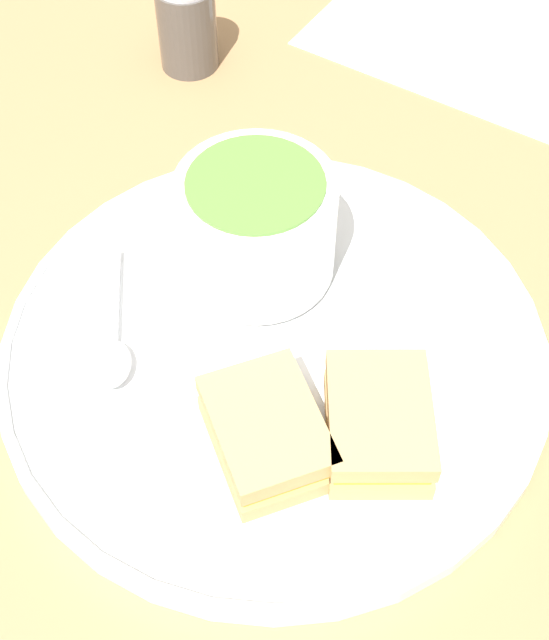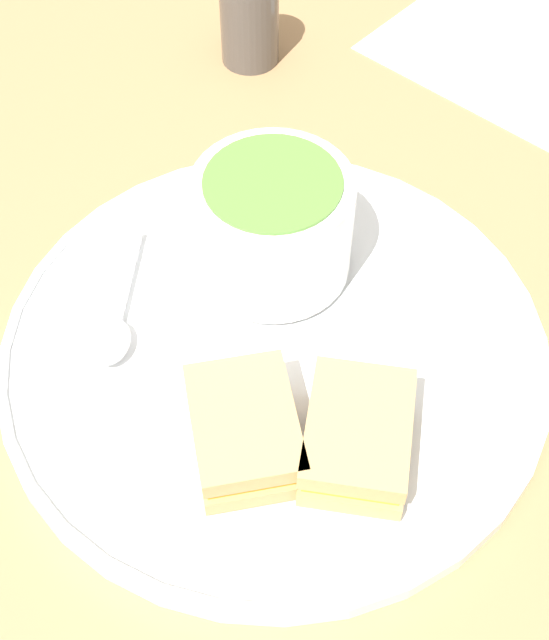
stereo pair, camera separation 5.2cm
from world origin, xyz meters
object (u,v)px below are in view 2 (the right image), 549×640
Objects in this scene: sandwich_half_near at (245,430)px; soup_bowl at (273,224)px; sandwich_half_far at (357,437)px; spoon at (113,332)px; salt_shaker at (249,16)px.

soup_bowl is at bearing -165.79° from sandwich_half_near.
sandwich_half_near is at bearing 14.21° from soup_bowl.
sandwich_half_near and sandwich_half_far have the same top height.
salt_shaker is (-0.30, -0.03, 0.02)m from spoon.
salt_shaker is at bearing -154.81° from soup_bowl.
sandwich_half_near is (0.04, 0.10, 0.01)m from spoon.
soup_bowl is 1.22× the size of salt_shaker.
sandwich_half_near is at bearing -72.93° from sandwich_half_far.
sandwich_half_near is 1.16× the size of salt_shaker.
soup_bowl is 0.24m from salt_shaker.
soup_bowl reaches higher than salt_shaker.
sandwich_half_near is 0.06m from sandwich_half_far.
sandwich_half_far is at bearing 65.69° from spoon.
sandwich_half_near reaches higher than spoon.
salt_shaker is at bearing -158.75° from sandwich_half_near.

